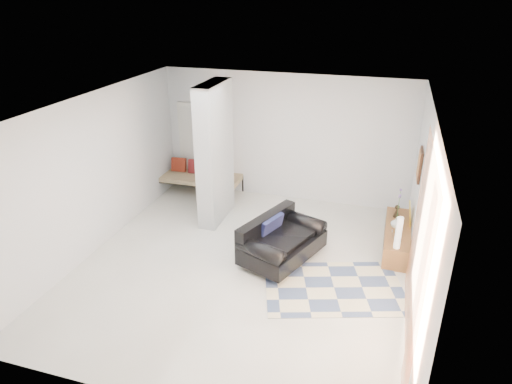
% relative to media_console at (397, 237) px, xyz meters
% --- Properties ---
extents(floor, '(6.00, 6.00, 0.00)m').
position_rel_media_console_xyz_m(floor, '(-2.52, -1.43, -0.21)').
color(floor, beige).
rests_on(floor, ground).
extents(ceiling, '(6.00, 6.00, 0.00)m').
position_rel_media_console_xyz_m(ceiling, '(-2.52, -1.43, 2.59)').
color(ceiling, white).
rests_on(ceiling, wall_back).
extents(wall_back, '(6.00, 0.00, 6.00)m').
position_rel_media_console_xyz_m(wall_back, '(-2.52, 1.57, 1.19)').
color(wall_back, white).
rests_on(wall_back, ground).
extents(wall_front, '(6.00, 0.00, 6.00)m').
position_rel_media_console_xyz_m(wall_front, '(-2.52, -4.43, 1.19)').
color(wall_front, white).
rests_on(wall_front, ground).
extents(wall_left, '(0.00, 6.00, 6.00)m').
position_rel_media_console_xyz_m(wall_left, '(-5.27, -1.43, 1.19)').
color(wall_left, white).
rests_on(wall_left, ground).
extents(wall_right, '(0.00, 6.00, 6.00)m').
position_rel_media_console_xyz_m(wall_right, '(0.23, -1.43, 1.19)').
color(wall_right, white).
rests_on(wall_right, ground).
extents(partition_column, '(0.35, 1.20, 2.80)m').
position_rel_media_console_xyz_m(partition_column, '(-3.62, 0.17, 1.19)').
color(partition_column, '#B1B6B9').
rests_on(partition_column, floor).
extents(hallway_door, '(0.85, 0.06, 2.04)m').
position_rel_media_console_xyz_m(hallway_door, '(-4.62, 1.53, 0.81)').
color(hallway_door, silver).
rests_on(hallway_door, floor).
extents(curtain, '(0.00, 2.55, 2.55)m').
position_rel_media_console_xyz_m(curtain, '(0.15, -2.58, 1.24)').
color(curtain, orange).
rests_on(curtain, wall_right).
extents(wall_art, '(0.04, 0.45, 0.55)m').
position_rel_media_console_xyz_m(wall_art, '(0.20, -0.00, 1.44)').
color(wall_art, '#381C0F').
rests_on(wall_art, wall_right).
extents(media_console, '(0.45, 1.71, 0.80)m').
position_rel_media_console_xyz_m(media_console, '(0.00, 0.00, 0.00)').
color(media_console, brown).
rests_on(media_console, floor).
extents(loveseat, '(1.40, 1.77, 0.76)m').
position_rel_media_console_xyz_m(loveseat, '(-1.98, -1.00, 0.15)').
color(loveseat, silver).
rests_on(loveseat, floor).
extents(daybed, '(1.87, 0.82, 0.77)m').
position_rel_media_console_xyz_m(daybed, '(-4.45, 1.20, 0.21)').
color(daybed, black).
rests_on(daybed, floor).
extents(area_rug, '(2.53, 2.05, 0.01)m').
position_rel_media_console_xyz_m(area_rug, '(-0.92, -1.62, -0.20)').
color(area_rug, beige).
rests_on(area_rug, floor).
extents(cylinder_lamp, '(0.10, 0.10, 0.57)m').
position_rel_media_console_xyz_m(cylinder_lamp, '(-0.02, -0.74, 0.48)').
color(cylinder_lamp, white).
rests_on(cylinder_lamp, media_console).
extents(bronze_figurine, '(0.13, 0.13, 0.24)m').
position_rel_media_console_xyz_m(bronze_figurine, '(-0.05, 0.44, 0.32)').
color(bronze_figurine, black).
rests_on(bronze_figurine, media_console).
extents(vase, '(0.21, 0.21, 0.20)m').
position_rel_media_console_xyz_m(vase, '(-0.05, -0.00, 0.29)').
color(vase, silver).
rests_on(vase, media_console).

